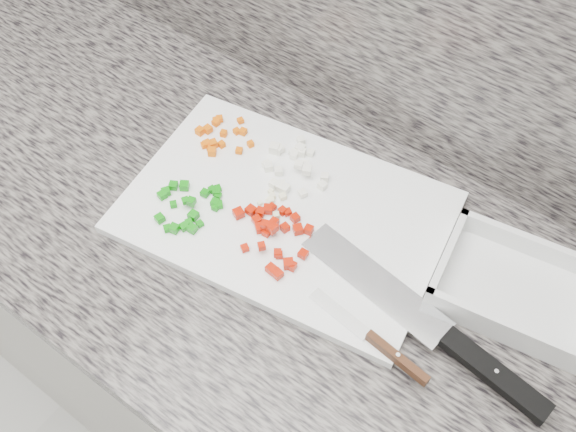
# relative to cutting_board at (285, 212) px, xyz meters

# --- Properties ---
(cabinet) EXTENTS (3.92, 0.62, 0.86)m
(cabinet) POSITION_rel_cutting_board_xyz_m (-0.06, -0.05, -0.48)
(cabinet) COLOR silver
(cabinet) RESTS_ON ground
(countertop) EXTENTS (3.96, 0.64, 0.04)m
(countertop) POSITION_rel_cutting_board_xyz_m (-0.06, -0.05, -0.03)
(countertop) COLOR #67615A
(countertop) RESTS_ON cabinet
(cutting_board) EXTENTS (0.54, 0.40, 0.02)m
(cutting_board) POSITION_rel_cutting_board_xyz_m (0.00, 0.00, 0.00)
(cutting_board) COLOR white
(cutting_board) RESTS_ON countertop
(carrot_pile) EXTENTS (0.10, 0.10, 0.01)m
(carrot_pile) POSITION_rel_cutting_board_xyz_m (-0.18, 0.05, 0.01)
(carrot_pile) COLOR #E45F04
(carrot_pile) RESTS_ON cutting_board
(onion_pile) EXTENTS (0.13, 0.12, 0.02)m
(onion_pile) POSITION_rel_cutting_board_xyz_m (-0.04, 0.08, 0.02)
(onion_pile) COLOR white
(onion_pile) RESTS_ON cutting_board
(green_pepper_pile) EXTENTS (0.10, 0.12, 0.02)m
(green_pepper_pile) POSITION_rel_cutting_board_xyz_m (-0.12, -0.09, 0.02)
(green_pepper_pile) COLOR #0C800B
(green_pepper_pile) RESTS_ON cutting_board
(red_pepper_pile) EXTENTS (0.14, 0.11, 0.02)m
(red_pepper_pile) POSITION_rel_cutting_board_xyz_m (0.02, -0.05, 0.02)
(red_pepper_pile) COLOR #B01502
(red_pepper_pile) RESTS_ON cutting_board
(garlic_pile) EXTENTS (0.05, 0.05, 0.01)m
(garlic_pile) POSITION_rel_cutting_board_xyz_m (-0.02, -0.00, 0.01)
(garlic_pile) COLOR #F6F1BE
(garlic_pile) RESTS_ON cutting_board
(chef_knife) EXTENTS (0.41, 0.10, 0.02)m
(chef_knife) POSITION_rel_cutting_board_xyz_m (0.32, -0.05, 0.01)
(chef_knife) COLOR silver
(chef_knife) RESTS_ON cutting_board
(paring_knife) EXTENTS (0.20, 0.04, 0.02)m
(paring_knife) POSITION_rel_cutting_board_xyz_m (0.24, -0.11, 0.01)
(paring_knife) COLOR silver
(paring_knife) RESTS_ON cutting_board
(tray) EXTENTS (0.25, 0.20, 0.05)m
(tray) POSITION_rel_cutting_board_xyz_m (0.35, 0.08, 0.01)
(tray) COLOR silver
(tray) RESTS_ON countertop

